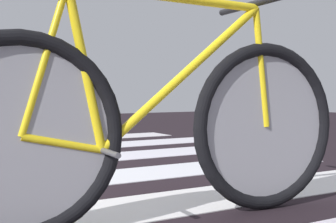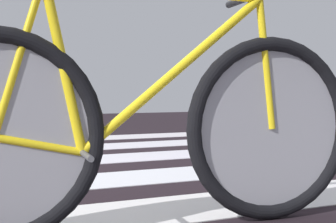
% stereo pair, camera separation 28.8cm
% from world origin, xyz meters
% --- Properties ---
extents(bicycle_1_of_3, '(1.74, 0.52, 0.93)m').
position_xyz_m(bicycle_1_of_3, '(0.65, -1.25, 0.41)').
color(bicycle_1_of_3, black).
rests_on(bicycle_1_of_3, ground).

